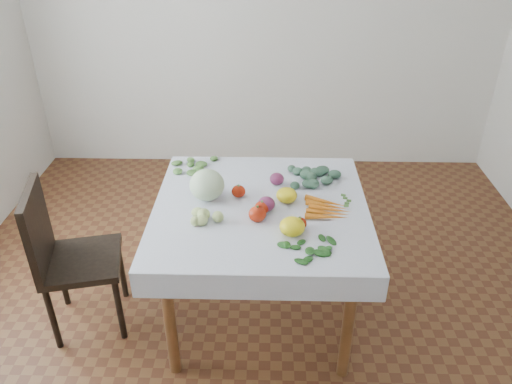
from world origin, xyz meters
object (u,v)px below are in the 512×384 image
Objects in this scene: table at (261,222)px; cabbage at (207,185)px; chair at (63,251)px; heirloom_back at (287,195)px; carrot_bunch at (327,209)px.

table is 0.35m from cabbage.
heirloom_back is at bearing 7.29° from chair.
table is at bearing 171.25° from carrot_bunch.
cabbage is at bearing 12.77° from chair.
carrot_bunch is at bearing -8.75° from table.
cabbage is at bearing 169.34° from carrot_bunch.
cabbage is at bearing 167.09° from table.
cabbage is (0.77, 0.17, 0.32)m from chair.
table is 4.46× the size of carrot_bunch.
carrot_bunch is at bearing -25.09° from heirloom_back.
chair is at bearing -177.71° from carrot_bunch.
cabbage reaches higher than chair.
chair is 8.05× the size of heirloom_back.
heirloom_back reaches higher than carrot_bunch.
chair is 1.43m from carrot_bunch.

